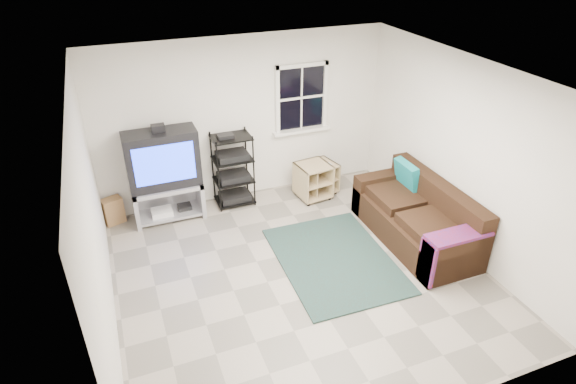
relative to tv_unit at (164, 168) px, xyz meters
name	(u,v)px	position (x,y,z in m)	size (l,w,h in m)	color
room	(301,102)	(2.29, 0.25, 0.64)	(4.60, 4.62, 4.60)	gray
tv_unit	(164,168)	(0.00, 0.00, 0.00)	(1.04, 0.52, 1.52)	#A5A5AD
av_rack	(233,174)	(1.05, 0.04, -0.32)	(0.60, 0.44, 1.20)	black
side_table_left	(312,179)	(2.30, -0.22, -0.52)	(0.56, 0.56, 0.59)	tan
side_table_right	(319,175)	(2.47, -0.13, -0.53)	(0.57, 0.57, 0.55)	tan
sofa	(418,219)	(3.20, -1.88, -0.50)	(0.91, 2.06, 0.94)	black
shag_rug	(335,260)	(1.89, -1.93, -0.82)	(1.45, 1.99, 0.02)	black
paper_bag	(113,211)	(-0.81, 0.14, -0.63)	(0.29, 0.19, 0.41)	#A37749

